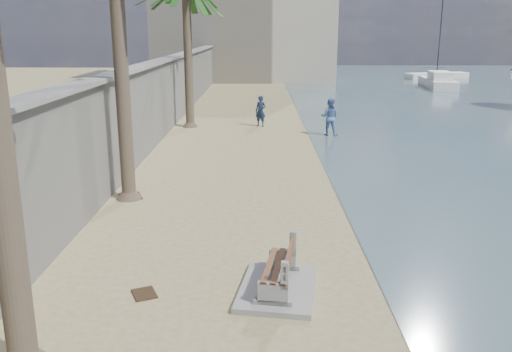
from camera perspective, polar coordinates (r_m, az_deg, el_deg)
name	(u,v)px	position (r m, az deg, el deg)	size (l,w,h in m)	color
seawall	(163,97)	(27.52, -9.76, 8.15)	(0.45, 70.00, 3.50)	gray
wall_cap	(161,60)	(27.37, -9.93, 11.90)	(0.80, 70.00, 0.12)	gray
end_building	(244,11)	(58.97, -1.23, 17.01)	(18.00, 12.00, 14.00)	#B7AA93
bench_far	(278,273)	(10.69, 2.34, -10.17)	(1.74, 2.30, 0.88)	gray
person_a	(261,109)	(28.98, 0.49, 7.08)	(0.67, 0.46, 1.87)	#16223D
person_b	(330,115)	(26.63, 7.77, 6.37)	(0.96, 0.75, 2.00)	#5373AC
yacht_far	(437,84)	(52.20, 18.54, 9.20)	(7.57, 2.12, 1.50)	silver
sailboat_west	(437,76)	(62.47, 18.48, 10.00)	(7.26, 3.96, 8.87)	silver
debris_c	(131,196)	(17.09, -13.06, -2.10)	(0.79, 0.63, 0.03)	#382616
debris_d	(144,294)	(10.93, -11.67, -12.04)	(0.52, 0.42, 0.03)	#382616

